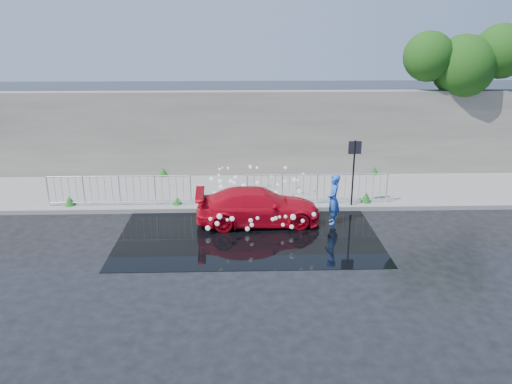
# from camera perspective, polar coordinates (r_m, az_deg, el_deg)

# --- Properties ---
(ground) EXTENTS (90.00, 90.00, 0.00)m
(ground) POSITION_cam_1_polar(r_m,az_deg,el_deg) (14.84, -2.76, -6.36)
(ground) COLOR black
(ground) RESTS_ON ground
(pavement) EXTENTS (30.00, 4.00, 0.15)m
(pavement) POSITION_cam_1_polar(r_m,az_deg,el_deg) (19.46, -2.55, 0.09)
(pavement) COLOR slate
(pavement) RESTS_ON ground
(curb) EXTENTS (30.00, 0.25, 0.16)m
(curb) POSITION_cam_1_polar(r_m,az_deg,el_deg) (17.57, -2.62, -1.97)
(curb) COLOR slate
(curb) RESTS_ON ground
(retaining_wall) EXTENTS (30.00, 0.60, 3.50)m
(retaining_wall) POSITION_cam_1_polar(r_m,az_deg,el_deg) (21.10, -2.56, 6.71)
(retaining_wall) COLOR #646054
(retaining_wall) RESTS_ON pavement
(puddle) EXTENTS (8.00, 5.00, 0.01)m
(puddle) POSITION_cam_1_polar(r_m,az_deg,el_deg) (15.74, -0.88, -4.78)
(puddle) COLOR black
(puddle) RESTS_ON ground
(sign_post) EXTENTS (0.45, 0.06, 2.50)m
(sign_post) POSITION_cam_1_polar(r_m,az_deg,el_deg) (17.59, 11.13, 3.34)
(sign_post) COLOR black
(sign_post) RESTS_ON ground
(tree) EXTENTS (5.14, 2.60, 6.32)m
(tree) POSITION_cam_1_polar(r_m,az_deg,el_deg) (22.88, 22.93, 13.67)
(tree) COLOR #332114
(tree) RESTS_ON ground
(railing_left) EXTENTS (5.05, 0.05, 1.10)m
(railing_left) POSITION_cam_1_polar(r_m,az_deg,el_deg) (18.19, -15.34, 0.28)
(railing_left) COLOR silver
(railing_left) RESTS_ON pavement
(railing_right) EXTENTS (5.05, 0.05, 1.10)m
(railing_right) POSITION_cam_1_polar(r_m,az_deg,el_deg) (17.89, 7.01, 0.50)
(railing_right) COLOR silver
(railing_right) RESTS_ON pavement
(weeds) EXTENTS (12.17, 3.93, 0.45)m
(weeds) POSITION_cam_1_polar(r_m,az_deg,el_deg) (18.85, -2.54, 0.30)
(weeds) COLOR #144A13
(weeds) RESTS_ON pavement
(water_spray) EXTENTS (3.64, 5.48, 1.09)m
(water_spray) POSITION_cam_1_polar(r_m,az_deg,el_deg) (17.04, -0.02, -0.64)
(water_spray) COLOR white
(water_spray) RESTS_ON ground
(red_car) EXTENTS (4.14, 1.85, 1.18)m
(red_car) POSITION_cam_1_polar(r_m,az_deg,el_deg) (16.35, 0.26, -1.65)
(red_car) COLOR red
(red_car) RESTS_ON ground
(person) EXTENTS (0.45, 0.64, 1.67)m
(person) POSITION_cam_1_polar(r_m,az_deg,el_deg) (16.46, 8.84, -0.85)
(person) COLOR blue
(person) RESTS_ON ground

